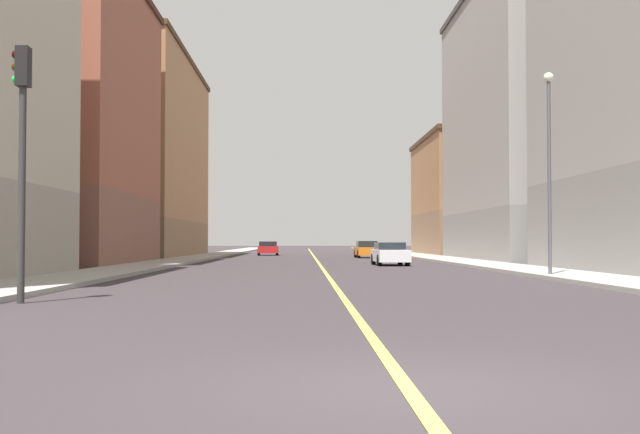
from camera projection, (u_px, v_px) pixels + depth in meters
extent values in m
plane|color=#342D30|center=(407.00, 388.00, 7.34)|extent=(400.00, 400.00, 0.00)
cube|color=#9E9B93|center=(442.00, 259.00, 56.51)|extent=(3.02, 168.00, 0.15)
cube|color=#9E9B93|center=(189.00, 259.00, 56.10)|extent=(3.02, 168.00, 0.15)
cube|color=#E5D14C|center=(316.00, 260.00, 56.31)|extent=(0.16, 154.00, 0.01)
cube|color=gray|center=(543.00, 236.00, 54.35)|extent=(10.27, 20.96, 3.43)
cube|color=#9E9993|center=(542.00, 103.00, 54.64)|extent=(10.27, 20.96, 15.30)
cube|color=#8F6B4F|center=(477.00, 234.00, 74.99)|extent=(10.27, 17.47, 4.06)
cube|color=#A8754C|center=(476.00, 177.00, 75.16)|extent=(10.27, 17.47, 6.92)
cube|color=#4B3422|center=(476.00, 140.00, 75.27)|extent=(10.57, 17.77, 0.40)
cube|color=brown|center=(45.00, 230.00, 44.77)|extent=(10.27, 15.90, 4.05)
cube|color=#93513D|center=(47.00, 90.00, 45.01)|extent=(10.27, 15.90, 12.12)
cube|color=#8F6B4F|center=(130.00, 239.00, 66.83)|extent=(10.27, 25.13, 3.08)
cube|color=#A8754C|center=(131.00, 142.00, 67.08)|extent=(10.27, 25.13, 13.58)
cube|color=#4B3422|center=(132.00, 62.00, 67.29)|extent=(10.57, 25.43, 0.40)
cylinder|color=#2D2D2D|center=(22.00, 195.00, 17.34)|extent=(0.16, 0.16, 4.84)
cube|color=black|center=(23.00, 67.00, 17.43)|extent=(0.28, 0.32, 0.90)
sphere|color=#320404|center=(16.00, 55.00, 17.43)|extent=(0.20, 0.20, 0.20)
sphere|color=#352204|center=(16.00, 67.00, 17.42)|extent=(0.20, 0.20, 0.20)
sphere|color=green|center=(16.00, 80.00, 17.41)|extent=(0.20, 0.20, 0.20)
cylinder|color=#4C4C51|center=(549.00, 177.00, 29.14)|extent=(0.14, 0.14, 7.24)
sphere|color=#EAEACC|center=(548.00, 77.00, 29.25)|extent=(0.36, 0.36, 0.36)
cube|color=red|center=(268.00, 250.00, 73.98)|extent=(2.08, 4.11, 0.65)
cube|color=black|center=(268.00, 244.00, 73.89)|extent=(1.74, 1.82, 0.44)
cylinder|color=black|center=(259.00, 252.00, 75.16)|extent=(0.25, 0.65, 0.64)
cylinder|color=black|center=(277.00, 252.00, 75.27)|extent=(0.25, 0.65, 0.64)
cylinder|color=black|center=(259.00, 252.00, 72.66)|extent=(0.25, 0.65, 0.64)
cylinder|color=black|center=(277.00, 252.00, 72.78)|extent=(0.25, 0.65, 0.64)
cube|color=white|center=(390.00, 256.00, 43.84)|extent=(1.87, 4.14, 0.66)
cube|color=black|center=(390.00, 246.00, 43.97)|extent=(1.58, 2.06, 0.41)
cylinder|color=black|center=(373.00, 259.00, 45.05)|extent=(0.24, 0.65, 0.64)
cylinder|color=black|center=(400.00, 259.00, 45.14)|extent=(0.24, 0.65, 0.64)
cylinder|color=black|center=(379.00, 260.00, 42.52)|extent=(0.24, 0.65, 0.64)
cylinder|color=black|center=(408.00, 260.00, 42.61)|extent=(0.24, 0.65, 0.64)
cube|color=orange|center=(367.00, 251.00, 63.05)|extent=(1.88, 4.31, 0.63)
cube|color=black|center=(367.00, 244.00, 63.18)|extent=(1.60, 1.89, 0.51)
cylinder|color=black|center=(356.00, 254.00, 64.32)|extent=(0.24, 0.65, 0.64)
cylinder|color=black|center=(375.00, 254.00, 64.40)|extent=(0.24, 0.65, 0.64)
cylinder|color=black|center=(359.00, 254.00, 61.69)|extent=(0.24, 0.65, 0.64)
cylinder|color=black|center=(379.00, 254.00, 61.77)|extent=(0.24, 0.65, 0.64)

